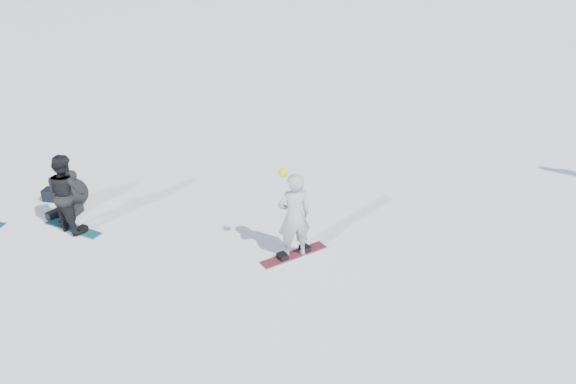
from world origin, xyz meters
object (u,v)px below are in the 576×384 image
object	(u,v)px
snowboarder_man	(66,193)
seated_rider	(73,194)
snowboarder_woman	(294,216)
gear_bag	(53,195)

from	to	relation	value
snowboarder_man	seated_rider	distance (m)	1.21
snowboarder_woman	snowboarder_man	xyz separation A→B (m)	(-5.08, 0.36, -0.05)
snowboarder_man	seated_rider	world-z (taller)	snowboarder_man
gear_bag	snowboarder_man	bearing A→B (deg)	-47.23
seated_rider	gear_bag	size ratio (longest dim) A/B	2.67
snowboarder_man	seated_rider	bearing A→B (deg)	-38.16
seated_rider	gear_bag	bearing A→B (deg)	176.31
snowboarder_woman	seated_rider	xyz separation A→B (m)	(-5.54, 1.35, -0.59)
snowboarder_man	seated_rider	size ratio (longest dim) A/B	1.51
snowboarder_woman	seated_rider	world-z (taller)	snowboarder_woman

